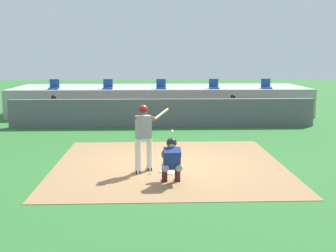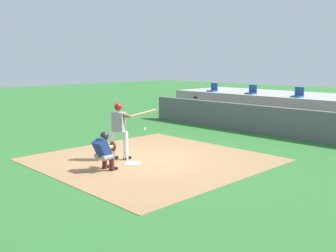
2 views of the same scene
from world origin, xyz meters
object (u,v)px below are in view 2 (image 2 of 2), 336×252
home_plate (132,164)px  batter_at_plate (120,128)px  stadium_seat_0 (213,89)px  stadium_seat_2 (298,94)px  catcher_crouched (105,149)px  stadium_seat_1 (252,92)px  dugout_player_0 (194,107)px

home_plate → batter_at_plate: (-0.68, 0.07, 1.01)m
home_plate → stadium_seat_0: 11.53m
stadium_seat_0 → stadium_seat_2: 5.20m
home_plate → catcher_crouched: catcher_crouched is taller
stadium_seat_0 → catcher_crouched: bearing=-65.1°
home_plate → catcher_crouched: size_ratio=0.25×
home_plate → stadium_seat_2: bearing=90.0°
home_plate → catcher_crouched: 1.12m
stadium_seat_1 → catcher_crouched: bearing=-76.9°
home_plate → dugout_player_0: (-4.82, 8.14, 0.65)m
catcher_crouched → stadium_seat_1: size_ratio=3.70×
stadium_seat_2 → dugout_player_0: bearing=-157.1°
dugout_player_0 → stadium_seat_2: (4.82, 2.03, 0.86)m
dugout_player_0 → stadium_seat_1: size_ratio=2.71×
stadium_seat_2 → catcher_crouched: bearing=-90.1°
stadium_seat_0 → stadium_seat_1: size_ratio=1.00×
batter_at_plate → stadium_seat_2: 10.14m
catcher_crouched → stadium_seat_2: stadium_seat_2 is taller
catcher_crouched → stadium_seat_2: bearing=89.9°
stadium_seat_1 → stadium_seat_2: same height
dugout_player_0 → stadium_seat_0: size_ratio=2.71×
batter_at_plate → stadium_seat_1: 10.30m
batter_at_plate → stadium_seat_2: (0.68, 10.11, 0.50)m
home_plate → stadium_seat_2: stadium_seat_2 is taller
home_plate → stadium_seat_1: size_ratio=0.92×
catcher_crouched → dugout_player_0: (-4.80, 9.10, 0.06)m
home_plate → batter_at_plate: batter_at_plate is taller
catcher_crouched → stadium_seat_0: bearing=114.9°
stadium_seat_0 → stadium_seat_1: bearing=0.0°
home_plate → dugout_player_0: 9.48m
catcher_crouched → home_plate: bearing=88.9°
stadium_seat_1 → batter_at_plate: bearing=-79.3°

